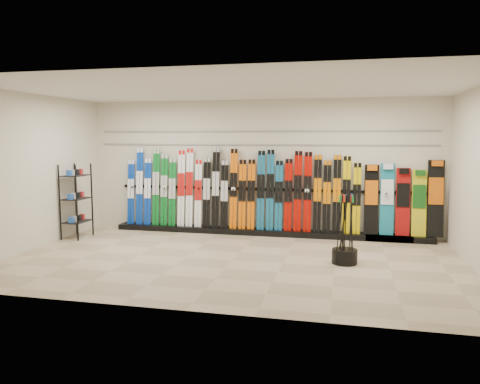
# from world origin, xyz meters

# --- Properties ---
(floor) EXTENTS (8.00, 8.00, 0.00)m
(floor) POSITION_xyz_m (0.00, 0.00, 0.00)
(floor) COLOR #9D8A6C
(floor) RESTS_ON ground
(back_wall) EXTENTS (8.00, 0.00, 8.00)m
(back_wall) POSITION_xyz_m (0.00, 2.50, 1.50)
(back_wall) COLOR beige
(back_wall) RESTS_ON floor
(left_wall) EXTENTS (0.00, 5.00, 5.00)m
(left_wall) POSITION_xyz_m (-4.00, 0.00, 1.50)
(left_wall) COLOR beige
(left_wall) RESTS_ON floor
(ceiling) EXTENTS (8.00, 8.00, 0.00)m
(ceiling) POSITION_xyz_m (0.00, 0.00, 3.00)
(ceiling) COLOR silver
(ceiling) RESTS_ON back_wall
(ski_rack_base) EXTENTS (8.00, 0.40, 0.12)m
(ski_rack_base) POSITION_xyz_m (0.22, 2.28, 0.06)
(ski_rack_base) COLOR black
(ski_rack_base) RESTS_ON floor
(skis) EXTENTS (5.38, 0.18, 1.82)m
(skis) POSITION_xyz_m (-0.46, 2.30, 0.95)
(skis) COLOR #0835A8
(skis) RESTS_ON ski_rack_base
(snowboards) EXTENTS (1.59, 0.24, 1.58)m
(snowboards) POSITION_xyz_m (3.11, 2.35, 0.86)
(snowboards) COLOR black
(snowboards) RESTS_ON ski_rack_base
(accessory_rack) EXTENTS (0.40, 0.60, 1.60)m
(accessory_rack) POSITION_xyz_m (-3.75, 1.09, 0.80)
(accessory_rack) COLOR black
(accessory_rack) RESTS_ON floor
(pole_bin) EXTENTS (0.43, 0.43, 0.25)m
(pole_bin) POSITION_xyz_m (1.93, 0.22, 0.12)
(pole_bin) COLOR black
(pole_bin) RESTS_ON floor
(ski_poles) EXTENTS (0.31, 0.35, 1.18)m
(ski_poles) POSITION_xyz_m (1.93, 0.17, 0.61)
(ski_poles) COLOR black
(ski_poles) RESTS_ON pole_bin
(slatwall_rail_0) EXTENTS (7.60, 0.02, 0.03)m
(slatwall_rail_0) POSITION_xyz_m (0.00, 2.48, 2.00)
(slatwall_rail_0) COLOR gray
(slatwall_rail_0) RESTS_ON back_wall
(slatwall_rail_1) EXTENTS (7.60, 0.02, 0.03)m
(slatwall_rail_1) POSITION_xyz_m (0.00, 2.48, 2.30)
(slatwall_rail_1) COLOR gray
(slatwall_rail_1) RESTS_ON back_wall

